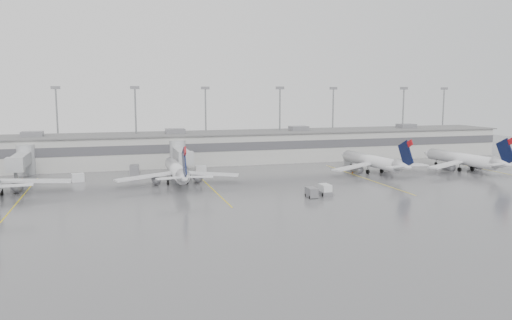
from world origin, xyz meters
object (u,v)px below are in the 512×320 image
object	(u,v)px
jet_mid_left	(177,170)
jet_far_right	(465,159)
baggage_tug	(325,191)
jet_mid_right	(374,161)

from	to	relation	value
jet_mid_left	jet_far_right	distance (m)	69.46
jet_far_right	baggage_tug	distance (m)	47.70
baggage_tug	jet_mid_right	bearing A→B (deg)	43.50
jet_mid_left	jet_mid_right	size ratio (longest dim) A/B	1.01
jet_far_right	jet_mid_left	bearing A→B (deg)	173.06
jet_mid_left	baggage_tug	size ratio (longest dim) A/B	8.99
jet_mid_right	jet_far_right	size ratio (longest dim) A/B	0.98
jet_mid_right	baggage_tug	world-z (taller)	jet_mid_right
jet_mid_right	baggage_tug	bearing A→B (deg)	-142.23
jet_mid_right	baggage_tug	distance (m)	29.65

